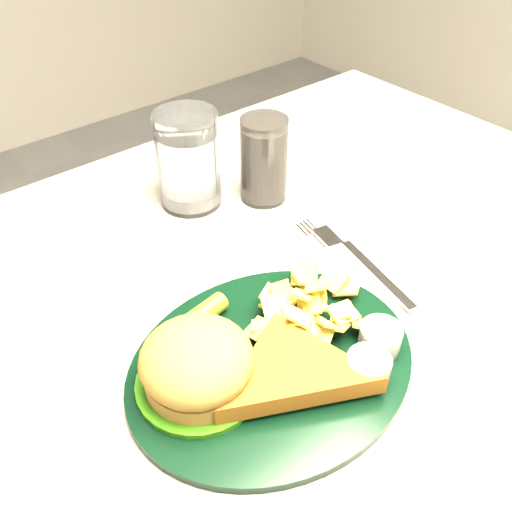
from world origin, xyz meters
The scene contains 6 objects.
table centered at (0.00, 0.00, 0.38)m, with size 1.20×0.80×0.75m, color #A49D94, non-canonical shape.
dinner_plate centered at (-0.06, -0.10, 0.79)m, with size 0.31×0.26×0.07m, color black, non-canonical shape.
water_glass centered at (0.04, 0.20, 0.82)m, with size 0.09×0.09×0.14m, color white.
cola_glass centered at (0.13, 0.15, 0.81)m, with size 0.07×0.07×0.12m, color black.
fork_napkin centered at (0.12, -0.07, 0.76)m, with size 0.14×0.18×0.01m, color silver, non-canonical shape.
wrapped_straw centered at (-0.09, 0.10, 0.75)m, with size 0.23×0.08×0.01m, color white, non-canonical shape.
Camera 1 is at (-0.32, -0.38, 1.21)m, focal length 40.00 mm.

